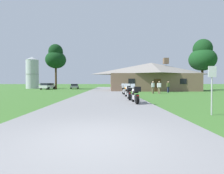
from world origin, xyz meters
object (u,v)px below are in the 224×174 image
Objects in this scene: motorcycle_yellow_fourth_in_row at (127,90)px; metal_silo_distant at (32,73)px; tree_right_of_lodge at (202,56)px; tree_left_far at (56,58)px; motorcycle_black_second_in_row at (129,93)px; bystander_white_shirt_beside_signpost at (153,87)px; parked_white_suv_far_left at (48,86)px; motorcycle_white_farthest_in_row at (123,90)px; bystander_olive_shirt_near_lodge at (168,86)px; bystander_white_shirt_by_tree at (159,87)px; parked_silver_sedan_far_left at (75,86)px; motorcycle_white_nearest_to_camera at (135,95)px; metal_signpost_roadside at (212,84)px; motorcycle_orange_third_in_row at (127,91)px.

motorcycle_yellow_fourth_in_row is 34.70m from metal_silo_distant.
tree_right_of_lodge is 31.25m from tree_left_far.
bystander_white_shirt_beside_signpost is (4.33, 9.38, 0.31)m from motorcycle_black_second_in_row.
metal_silo_distant is 1.70× the size of parked_white_suv_far_left.
motorcycle_white_farthest_in_row is at bearing 90.75° from motorcycle_black_second_in_row.
motorcycle_white_farthest_in_row is 1.25× the size of bystander_olive_shirt_near_lodge.
bystander_white_shirt_by_tree is 0.38× the size of parked_silver_sedan_far_left.
motorcycle_white_farthest_in_row is 0.21× the size of tree_right_of_lodge.
bystander_white_shirt_by_tree is 0.16× the size of tree_left_far.
motorcycle_yellow_fourth_in_row is at bearing -46.77° from parked_white_suv_far_left.
motorcycle_white_nearest_to_camera is 28.68m from tree_right_of_lodge.
metal_silo_distant is (-28.56, 19.74, 3.15)m from bystander_olive_shirt_near_lodge.
bystander_olive_shirt_near_lodge is at bearing 43.77° from motorcycle_yellow_fourth_in_row.
motorcycle_black_second_in_row is at bearing -78.49° from parked_silver_sedan_far_left.
bystander_white_shirt_by_tree is (0.73, -0.41, 0.00)m from bystander_white_shirt_beside_signpost.
parked_white_suv_far_left is at bearing -45.64° from metal_silo_distant.
metal_signpost_roadside is (2.69, -13.90, 0.73)m from motorcycle_white_farthest_in_row.
motorcycle_black_second_in_row is 31.39m from parked_silver_sedan_far_left.
bystander_olive_shirt_near_lodge is at bearing 48.50° from motorcycle_orange_third_in_row.
motorcycle_orange_third_in_row is 24.89m from tree_right_of_lodge.
motorcycle_yellow_fourth_in_row is 26.88m from tree_left_far.
motorcycle_white_nearest_to_camera is at bearing -54.70° from parked_white_suv_far_left.
motorcycle_white_farthest_in_row is at bearing -151.21° from bystander_white_shirt_by_tree.
parked_silver_sedan_far_left is at bearing 110.70° from motorcycle_black_second_in_row.
metal_silo_distant is (-26.39, 22.59, 3.15)m from bystander_white_shirt_by_tree.
bystander_white_shirt_by_tree is at bearing 19.73° from motorcycle_white_farthest_in_row.
tree_left_far is (-30.56, 6.50, 0.64)m from tree_right_of_lodge.
motorcycle_black_second_in_row is 26.80m from tree_right_of_lodge.
motorcycle_white_farthest_in_row is at bearing 100.96° from metal_signpost_roadside.
bystander_olive_shirt_near_lodge is 13.82m from tree_right_of_lodge.
tree_left_far reaches higher than bystander_olive_shirt_near_lodge.
metal_signpost_roadside reaches higher than bystander_white_shirt_by_tree.
metal_signpost_roadside reaches higher than motorcycle_orange_third_in_row.
motorcycle_black_second_in_row is at bearing 90.14° from motorcycle_white_nearest_to_camera.
parked_white_suv_far_left reaches higher than motorcycle_white_farthest_in_row.
motorcycle_white_nearest_to_camera is 1.00× the size of motorcycle_orange_third_in_row.
bystander_white_shirt_beside_signpost reaches higher than motorcycle_orange_third_in_row.
bystander_white_shirt_beside_signpost is at bearing 159.41° from bystander_white_shirt_by_tree.
motorcycle_white_farthest_in_row is 24.76m from tree_left_far.
motorcycle_black_second_in_row is 0.97× the size of metal_signpost_roadside.
metal_silo_distant is at bearing 163.37° from parked_silver_sedan_far_left.
motorcycle_orange_third_in_row is at bearing -59.89° from tree_left_far.
motorcycle_white_nearest_to_camera is at bearing -57.82° from metal_silo_distant.
tree_right_of_lodge is at bearing -27.12° from parked_silver_sedan_far_left.
bystander_white_shirt_beside_signpost is at bearing 67.10° from motorcycle_black_second_in_row.
motorcycle_white_nearest_to_camera is at bearing -93.24° from motorcycle_yellow_fourth_in_row.
tree_left_far is 8.23m from parked_silver_sedan_far_left.
parked_white_suv_far_left is (-18.17, 32.14, -0.57)m from metal_signpost_roadside.
motorcycle_white_farthest_in_row is at bearing 90.56° from motorcycle_yellow_fourth_in_row.
motorcycle_orange_third_in_row is 0.97× the size of metal_signpost_roadside.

